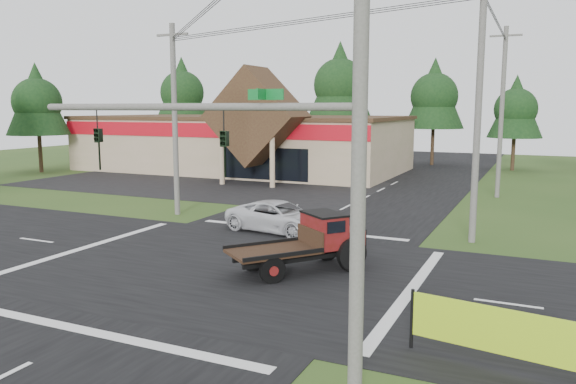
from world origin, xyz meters
The scene contains 19 objects.
ground centered at (0.00, 0.00, 0.00)m, with size 120.00×120.00×0.00m, color #284418.
road_ns centered at (0.00, 0.00, 0.01)m, with size 12.00×120.00×0.02m, color black.
road_ew centered at (0.00, 0.00, 0.01)m, with size 120.00×12.00×0.02m, color black.
parking_apron centered at (-14.00, 19.00, 0.01)m, with size 28.00×14.00×0.02m, color black.
cvs_building centered at (-15.70, 29.57, 2.78)m, with size 30.40×18.20×9.19m.
traffic_signal_mast centered at (5.82, -7.50, 4.43)m, with size 8.12×0.24×7.00m.
utility_pole_nr centered at (7.50, -7.50, 5.64)m, with size 2.00×0.30×11.00m.
utility_pole_nw centered at (-8.00, 8.00, 5.39)m, with size 2.00×0.30×10.50m.
utility_pole_ne centered at (8.00, 8.00, 5.89)m, with size 2.00×0.30×11.50m.
utility_pole_n centered at (8.00, 22.00, 5.74)m, with size 2.00×0.30×11.20m.
tree_row_a centered at (-30.00, 40.00, 8.05)m, with size 6.72×6.72×12.12m.
tree_row_b centered at (-20.00, 42.00, 6.70)m, with size 5.60×5.60×10.10m.
tree_row_c centered at (-10.00, 41.00, 8.72)m, with size 7.28×7.28×13.13m.
tree_row_d centered at (0.00, 42.00, 7.38)m, with size 6.16×6.16×11.11m.
tree_row_e centered at (8.00, 40.00, 6.03)m, with size 5.04×5.04×9.09m.
tree_side_w centered at (-32.00, 20.00, 6.70)m, with size 5.60×5.60×10.10m.
antique_flatbed_truck centered at (2.78, 0.55, 1.08)m, with size 1.97×5.17×2.16m, color #4F120B, non-canonical shape.
roadside_banner centered at (10.16, -4.75, 0.77)m, with size 4.51×0.13×1.54m, color #A0C81A, non-canonical shape.
white_pickup centered at (-0.80, 6.32, 0.74)m, with size 2.46×5.34×1.48m, color silver.
Camera 1 is at (10.73, -17.82, 5.98)m, focal length 35.00 mm.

